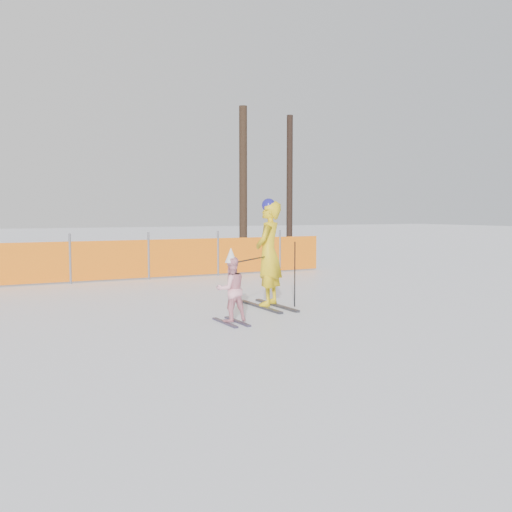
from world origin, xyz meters
The scene contains 6 objects.
ground centered at (0.00, 0.00, 0.00)m, with size 120.00×120.00×0.00m, color white.
adult centered at (0.46, 0.88, 1.01)m, with size 0.83×1.54×2.03m.
child centered at (-0.81, -0.20, 0.55)m, with size 0.50×0.86×1.21m.
ski_poles centered at (0.33, 0.50, 0.80)m, with size 1.65×0.93×1.22m.
safety_fence centered at (-3.62, 6.25, 0.56)m, with size 17.32×0.06×1.25m.
tree_trunks centered at (5.60, 10.72, 2.80)m, with size 2.47×0.63×5.65m.
Camera 1 is at (-4.62, -8.36, 1.76)m, focal length 40.00 mm.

